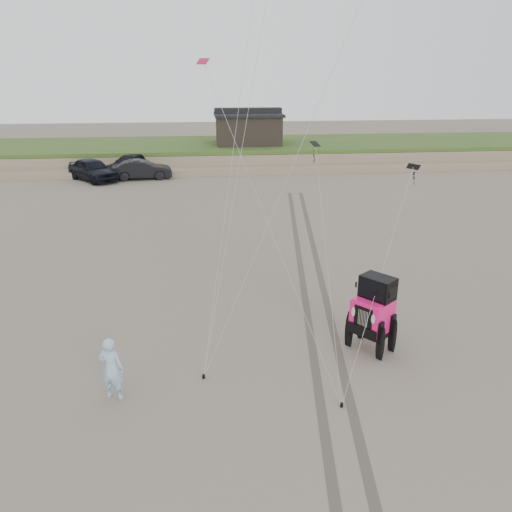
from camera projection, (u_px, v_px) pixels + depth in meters
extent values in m
plane|color=#6B6054|center=(300.00, 375.00, 14.32)|extent=(160.00, 160.00, 0.00)
cube|color=#7A6B54|center=(227.00, 153.00, 49.53)|extent=(160.00, 12.00, 1.40)
cube|color=#2D4719|center=(227.00, 144.00, 49.24)|extent=(160.00, 12.00, 0.35)
cube|color=#7A6B54|center=(231.00, 169.00, 43.62)|extent=(160.00, 3.50, 0.50)
cube|color=black|center=(248.00, 130.00, 48.00)|extent=(6.00, 5.00, 2.60)
cube|color=black|center=(248.00, 115.00, 47.51)|extent=(6.40, 5.40, 0.25)
cube|color=black|center=(248.00, 110.00, 47.38)|extent=(6.40, 1.20, 0.50)
imported|color=black|center=(93.00, 170.00, 39.99)|extent=(4.92, 5.40, 1.78)
imported|color=black|center=(142.00, 170.00, 40.58)|extent=(4.87, 2.09, 1.56)
imported|color=black|center=(131.00, 164.00, 42.76)|extent=(4.98, 5.94, 1.63)
imported|color=#8DA8DA|center=(112.00, 369.00, 13.04)|extent=(0.74, 0.59, 1.79)
cube|color=black|center=(315.00, 144.00, 19.21)|extent=(0.52, 0.55, 0.24)
cube|color=black|center=(413.00, 167.00, 17.92)|extent=(0.45, 0.29, 0.30)
cube|color=#B81743|center=(203.00, 61.00, 18.89)|extent=(0.53, 0.50, 0.24)
cylinder|color=black|center=(204.00, 376.00, 14.16)|extent=(0.08, 0.08, 0.12)
cylinder|color=black|center=(342.00, 405.00, 12.94)|extent=(0.08, 0.08, 0.12)
cube|color=#4C443D|center=(301.00, 270.00, 21.94)|extent=(4.42, 29.74, 0.01)
cube|color=#4C443D|center=(319.00, 270.00, 22.02)|extent=(4.42, 29.74, 0.01)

